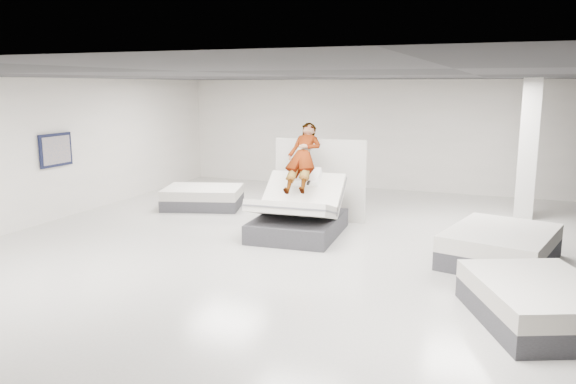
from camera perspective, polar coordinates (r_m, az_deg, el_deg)
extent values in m
plane|color=beige|center=(10.43, 0.58, -6.13)|extent=(14.00, 14.00, 0.00)
plane|color=black|center=(9.98, 0.61, 11.73)|extent=(14.00, 14.00, 0.00)
cube|color=silver|center=(16.77, 9.13, 5.75)|extent=(12.00, 0.04, 3.20)
cube|color=silver|center=(13.42, -24.19, 3.70)|extent=(0.04, 14.00, 3.20)
cube|color=#3D3D42|center=(11.58, 1.07, -3.44)|extent=(1.77, 2.27, 0.38)
cube|color=white|center=(11.80, 1.61, -0.19)|extent=(1.69, 1.13, 0.82)
cube|color=#5D5C61|center=(11.80, 1.61, -0.19)|extent=(1.71, 1.03, 0.66)
cube|color=white|center=(11.01, 0.35, -1.78)|extent=(1.70, 1.21, 0.52)
cube|color=#5D5C61|center=(11.01, 0.35, -1.78)|extent=(1.72, 1.18, 0.32)
cube|color=white|center=(11.89, 1.83, 1.59)|extent=(0.63, 0.48, 0.37)
imported|color=slate|center=(11.63, 1.52, 2.38)|extent=(0.75, 1.60, 1.57)
cube|color=black|center=(11.28, 2.09, 0.94)|extent=(0.06, 0.14, 0.08)
cube|color=beige|center=(12.64, 3.28, 1.19)|extent=(2.05, 0.32, 1.86)
cube|color=#3D3D42|center=(10.46, 20.72, -5.89)|extent=(2.08, 2.47, 0.32)
cube|color=white|center=(10.38, 20.83, -4.33)|extent=(2.08, 2.47, 0.27)
cube|color=#3D3D42|center=(8.11, 24.14, -11.06)|extent=(2.18, 2.44, 0.30)
cube|color=white|center=(8.02, 24.29, -9.22)|extent=(2.18, 2.44, 0.25)
cube|color=#3D3D42|center=(14.33, -8.61, -0.99)|extent=(2.20, 1.89, 0.28)
cube|color=white|center=(14.28, -8.64, 0.02)|extent=(2.20, 1.89, 0.23)
cube|color=silver|center=(13.92, 23.18, 4.00)|extent=(0.40, 0.40, 3.20)
cube|color=black|center=(13.73, -22.53, 3.96)|extent=(0.05, 0.95, 0.75)
cube|color=tan|center=(13.71, -22.44, 3.96)|extent=(0.02, 0.82, 0.62)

